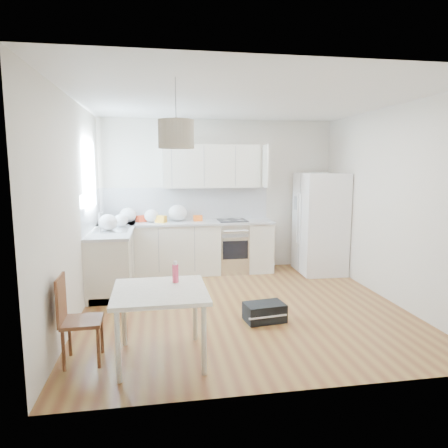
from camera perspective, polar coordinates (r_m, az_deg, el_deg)
name	(u,v)px	position (r m, az deg, el deg)	size (l,w,h in m)	color
floor	(242,306)	(5.53, 2.56, -11.59)	(4.20, 4.20, 0.00)	brown
ceiling	(243,100)	(5.27, 2.76, 17.23)	(4.20, 4.20, 0.00)	white
wall_back	(219,195)	(7.29, -0.79, 4.13)	(4.20, 4.20, 0.00)	beige
wall_left	(75,210)	(5.22, -20.55, 1.91)	(4.20, 4.20, 0.00)	beige
wall_right	(390,204)	(6.03, 22.60, 2.60)	(4.20, 4.20, 0.00)	beige
window_glassblock	(90,175)	(6.32, -18.63, 6.68)	(0.02, 1.00, 1.00)	#BFE0F9
cabinets_back	(187,249)	(7.06, -5.24, -3.52)	(3.00, 0.60, 0.88)	beige
cabinets_left	(114,259)	(6.49, -15.50, -4.83)	(0.60, 1.80, 0.88)	beige
counter_back	(187,223)	(6.98, -5.29, 0.18)	(3.02, 0.64, 0.04)	silver
counter_left	(112,230)	(6.41, -15.66, -0.82)	(0.64, 1.82, 0.04)	silver
backsplash_back	(186,203)	(7.23, -5.49, 2.94)	(3.00, 0.01, 0.58)	silver
backsplash_left	(92,210)	(6.41, -18.39, 1.86)	(0.01, 1.80, 0.58)	silver
upper_cabinets	(211,166)	(7.09, -1.81, 8.25)	(1.70, 0.32, 0.75)	beige
range_oven	(232,247)	(7.16, 1.17, -3.32)	(0.50, 0.61, 0.88)	silver
sink	(112,229)	(6.35, -15.72, -0.76)	(0.50, 0.80, 0.16)	silver
refrigerator	(321,223)	(7.25, 13.66, 0.13)	(0.84, 0.88, 1.76)	white
dining_table	(160,297)	(3.96, -9.11, -10.27)	(0.91, 0.91, 0.70)	beige
dining_chair	(82,319)	(4.15, -19.58, -12.68)	(0.36, 0.36, 0.86)	#502B18
drink_bottle	(175,272)	(4.12, -6.96, -6.77)	(0.06, 0.06, 0.22)	#E43F63
gym_bag	(265,312)	(5.02, 5.81, -12.41)	(0.48, 0.31, 0.22)	black
pendant_lamp	(176,134)	(3.88, -6.83, 12.63)	(0.34, 0.34, 0.26)	tan
grocery_bag_a	(128,215)	(7.00, -13.60, 1.24)	(0.29, 0.24, 0.26)	white
grocery_bag_b	(152,216)	(6.96, -10.31, 1.15)	(0.25, 0.21, 0.22)	white
grocery_bag_c	(178,213)	(7.04, -6.62, 1.59)	(0.32, 0.27, 0.29)	white
grocery_bag_d	(121,220)	(6.57, -14.51, 0.50)	(0.22, 0.19, 0.20)	white
grocery_bag_e	(108,222)	(6.22, -16.24, 0.22)	(0.27, 0.23, 0.25)	white
snack_orange	(198,218)	(7.02, -3.76, 0.84)	(0.15, 0.09, 0.10)	#E55714
snack_yellow	(161,219)	(6.90, -9.00, 0.70)	(0.18, 0.11, 0.12)	gold
snack_red	(141,219)	(7.04, -11.75, 0.75)	(0.17, 0.10, 0.11)	red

